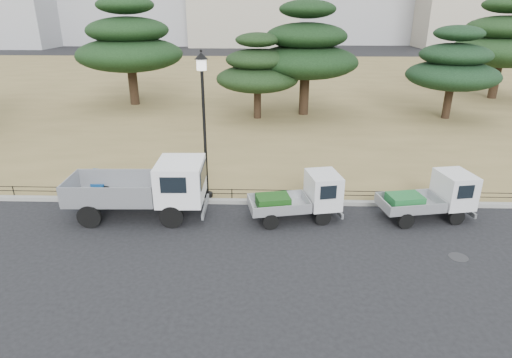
{
  "coord_description": "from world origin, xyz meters",
  "views": [
    {
      "loc": [
        0.51,
        -13.0,
        7.29
      ],
      "look_at": [
        0.0,
        2.0,
        1.3
      ],
      "focal_mm": 30.0,
      "sensor_mm": 36.0,
      "label": 1
    }
  ],
  "objects_px": {
    "street_lamp": "(203,103)",
    "tarp_pile": "(94,186)",
    "truck_kei_rear": "(433,197)",
    "truck_large": "(145,186)",
    "truck_kei_front": "(302,197)"
  },
  "relations": [
    {
      "from": "truck_kei_front",
      "to": "tarp_pile",
      "type": "relative_size",
      "value": 1.87
    },
    {
      "from": "truck_kei_rear",
      "to": "tarp_pile",
      "type": "xyz_separation_m",
      "value": [
        -13.16,
        1.26,
        -0.28
      ]
    },
    {
      "from": "truck_large",
      "to": "truck_kei_front",
      "type": "distance_m",
      "value": 5.77
    },
    {
      "from": "truck_large",
      "to": "street_lamp",
      "type": "height_order",
      "value": "street_lamp"
    },
    {
      "from": "truck_kei_rear",
      "to": "street_lamp",
      "type": "bearing_deg",
      "value": 160.2
    },
    {
      "from": "truck_large",
      "to": "truck_kei_rear",
      "type": "relative_size",
      "value": 1.43
    },
    {
      "from": "truck_large",
      "to": "street_lamp",
      "type": "xyz_separation_m",
      "value": [
        2.05,
        1.54,
        2.79
      ]
    },
    {
      "from": "tarp_pile",
      "to": "street_lamp",
      "type": "bearing_deg",
      "value": 1.0
    },
    {
      "from": "truck_large",
      "to": "street_lamp",
      "type": "distance_m",
      "value": 3.79
    },
    {
      "from": "truck_kei_front",
      "to": "street_lamp",
      "type": "height_order",
      "value": "street_lamp"
    },
    {
      "from": "truck_large",
      "to": "truck_kei_rear",
      "type": "bearing_deg",
      "value": -0.83
    },
    {
      "from": "truck_kei_rear",
      "to": "tarp_pile",
      "type": "relative_size",
      "value": 1.89
    },
    {
      "from": "truck_large",
      "to": "tarp_pile",
      "type": "bearing_deg",
      "value": 148.56
    },
    {
      "from": "street_lamp",
      "to": "tarp_pile",
      "type": "xyz_separation_m",
      "value": [
        -4.62,
        -0.08,
        -3.4
      ]
    },
    {
      "from": "truck_large",
      "to": "truck_kei_front",
      "type": "bearing_deg",
      "value": -2.08
    }
  ]
}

